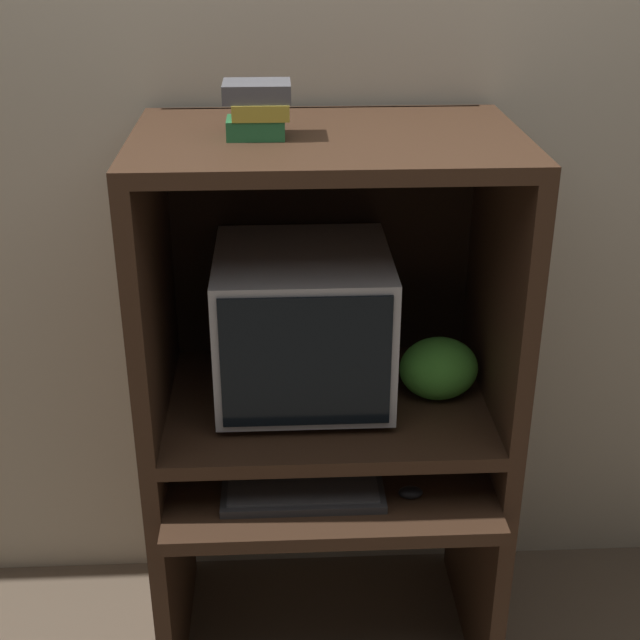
{
  "coord_description": "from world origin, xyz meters",
  "views": [
    {
      "loc": [
        -0.11,
        -1.64,
        1.91
      ],
      "look_at": [
        -0.02,
        0.29,
        0.99
      ],
      "focal_mm": 50.0,
      "sensor_mm": 36.0,
      "label": 1
    }
  ],
  "objects_px": {
    "crt_monitor": "(303,324)",
    "snack_bag": "(439,368)",
    "keyboard": "(303,494)",
    "book_stack": "(258,108)",
    "mouse": "(411,492)"
  },
  "relations": [
    {
      "from": "mouse",
      "to": "snack_bag",
      "type": "xyz_separation_m",
      "value": [
        0.09,
        0.21,
        0.22
      ]
    },
    {
      "from": "crt_monitor",
      "to": "mouse",
      "type": "relative_size",
      "value": 7.33
    },
    {
      "from": "crt_monitor",
      "to": "snack_bag",
      "type": "xyz_separation_m",
      "value": [
        0.33,
        -0.03,
        -0.11
      ]
    },
    {
      "from": "crt_monitor",
      "to": "book_stack",
      "type": "bearing_deg",
      "value": -153.54
    },
    {
      "from": "snack_bag",
      "to": "mouse",
      "type": "bearing_deg",
      "value": -113.22
    },
    {
      "from": "keyboard",
      "to": "book_stack",
      "type": "relative_size",
      "value": 2.68
    },
    {
      "from": "crt_monitor",
      "to": "mouse",
      "type": "height_order",
      "value": "crt_monitor"
    },
    {
      "from": "crt_monitor",
      "to": "book_stack",
      "type": "distance_m",
      "value": 0.55
    },
    {
      "from": "snack_bag",
      "to": "book_stack",
      "type": "height_order",
      "value": "book_stack"
    },
    {
      "from": "keyboard",
      "to": "mouse",
      "type": "bearing_deg",
      "value": -1.21
    },
    {
      "from": "mouse",
      "to": "snack_bag",
      "type": "relative_size",
      "value": 0.3
    },
    {
      "from": "crt_monitor",
      "to": "keyboard",
      "type": "relative_size",
      "value": 1.11
    },
    {
      "from": "keyboard",
      "to": "book_stack",
      "type": "xyz_separation_m",
      "value": [
        -0.08,
        0.19,
        0.87
      ]
    },
    {
      "from": "mouse",
      "to": "book_stack",
      "type": "distance_m",
      "value": 0.95
    },
    {
      "from": "keyboard",
      "to": "mouse",
      "type": "xyz_separation_m",
      "value": [
        0.25,
        -0.01,
        0.0
      ]
    }
  ]
}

